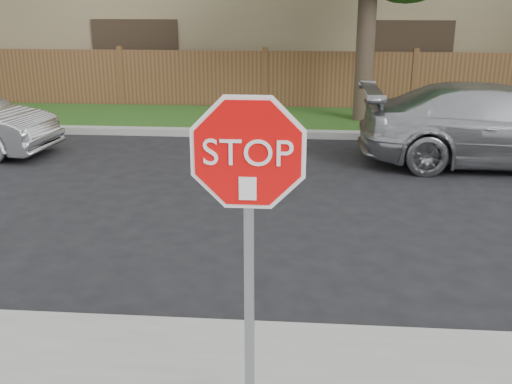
{
  "coord_description": "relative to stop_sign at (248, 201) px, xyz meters",
  "views": [
    {
      "loc": [
        1.12,
        -5.03,
        3.08
      ],
      "look_at": [
        0.78,
        -0.9,
        1.7
      ],
      "focal_mm": 42.0,
      "sensor_mm": 36.0,
      "label": 1
    }
  ],
  "objects": [
    {
      "name": "far_curb",
      "position": [
        -0.78,
        9.63,
        -1.75
      ],
      "size": [
        70.0,
        0.3,
        0.15
      ],
      "primitive_type": "cube",
      "color": "gray",
      "rests_on": "ground"
    },
    {
      "name": "sedan_right",
      "position": [
        3.95,
        7.7,
        -1.08
      ],
      "size": [
        5.16,
        2.1,
        1.5
      ],
      "primitive_type": "imported",
      "rotation": [
        0.0,
        0.0,
        1.57
      ],
      "color": "#9C9FA2",
      "rests_on": "ground"
    },
    {
      "name": "ground",
      "position": [
        -0.78,
        1.48,
        -1.83
      ],
      "size": [
        90.0,
        90.0,
        0.0
      ],
      "primitive_type": "plane",
      "color": "black",
      "rests_on": "ground"
    },
    {
      "name": "stop_sign",
      "position": [
        0.0,
        0.0,
        0.0
      ],
      "size": [
        1.01,
        0.13,
        2.55
      ],
      "color": "gray",
      "rests_on": "sidewalk_near"
    },
    {
      "name": "fence",
      "position": [
        -0.78,
        12.88,
        -1.03
      ],
      "size": [
        70.0,
        0.12,
        1.6
      ],
      "primitive_type": "cube",
      "color": "brown",
      "rests_on": "ground"
    },
    {
      "name": "grass_strip",
      "position": [
        -0.78,
        11.28,
        -1.77
      ],
      "size": [
        70.0,
        3.0,
        0.12
      ],
      "primitive_type": "cube",
      "color": "#1E4714",
      "rests_on": "ground"
    }
  ]
}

